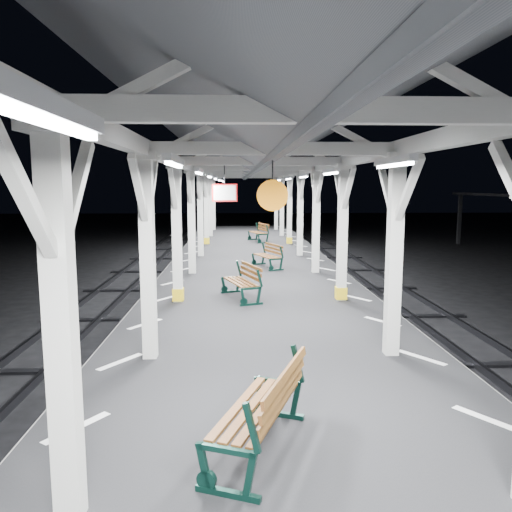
{
  "coord_description": "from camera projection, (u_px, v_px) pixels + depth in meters",
  "views": [
    {
      "loc": [
        -0.58,
        -9.96,
        3.8
      ],
      "look_at": [
        -0.13,
        1.39,
        2.2
      ],
      "focal_mm": 35.0,
      "sensor_mm": 36.0,
      "label": 1
    }
  ],
  "objects": [
    {
      "name": "canopy",
      "position": [
        265.0,
        146.0,
        9.75
      ],
      "size": [
        5.4,
        49.0,
        4.65
      ],
      "color": "silver",
      "rests_on": "platform"
    },
    {
      "name": "hazard_stripes_left",
      "position": [
        145.0,
        324.0,
        10.17
      ],
      "size": [
        1.0,
        48.0,
        0.01
      ],
      "primitive_type": "cube",
      "color": "silver",
      "rests_on": "platform"
    },
    {
      "name": "bench_near",
      "position": [
        266.0,
        407.0,
        5.21
      ],
      "size": [
        1.21,
        1.85,
        0.94
      ],
      "rotation": [
        0.0,
        0.0,
        -0.36
      ],
      "color": "black",
      "rests_on": "platform"
    },
    {
      "name": "bench_extra",
      "position": [
        260.0,
        232.0,
        25.26
      ],
      "size": [
        1.05,
        1.78,
        0.91
      ],
      "rotation": [
        0.0,
        0.0,
        0.28
      ],
      "color": "black",
      "rests_on": "platform"
    },
    {
      "name": "track_left",
      "position": [
        21.0,
        369.0,
        10.2
      ],
      "size": [
        2.2,
        60.0,
        0.16
      ],
      "color": "#2D2D33",
      "rests_on": "ground"
    },
    {
      "name": "bench_far",
      "position": [
        269.0,
        255.0,
        17.21
      ],
      "size": [
        1.05,
        1.59,
        0.81
      ],
      "rotation": [
        0.0,
        0.0,
        0.37
      ],
      "color": "black",
      "rests_on": "platform"
    },
    {
      "name": "ground",
      "position": [
        265.0,
        369.0,
        10.41
      ],
      "size": [
        120.0,
        120.0,
        0.0
      ],
      "primitive_type": "plane",
      "color": "black",
      "rests_on": "ground"
    },
    {
      "name": "track_right",
      "position": [
        499.0,
        362.0,
        10.6
      ],
      "size": [
        2.2,
        60.0,
        0.16
      ],
      "color": "#2D2D33",
      "rests_on": "ground"
    },
    {
      "name": "platform",
      "position": [
        265.0,
        346.0,
        10.34
      ],
      "size": [
        6.0,
        50.0,
        1.0
      ],
      "primitive_type": "cube",
      "color": "black",
      "rests_on": "ground"
    },
    {
      "name": "bench_mid",
      "position": [
        244.0,
        281.0,
        12.44
      ],
      "size": [
        1.05,
        1.68,
        0.86
      ],
      "rotation": [
        0.0,
        0.0,
        0.32
      ],
      "color": "black",
      "rests_on": "platform"
    },
    {
      "name": "hazard_stripes_right",
      "position": [
        382.0,
        321.0,
        10.37
      ],
      "size": [
        1.0,
        48.0,
        0.01
      ],
      "primitive_type": "cube",
      "color": "silver",
      "rests_on": "platform"
    }
  ]
}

